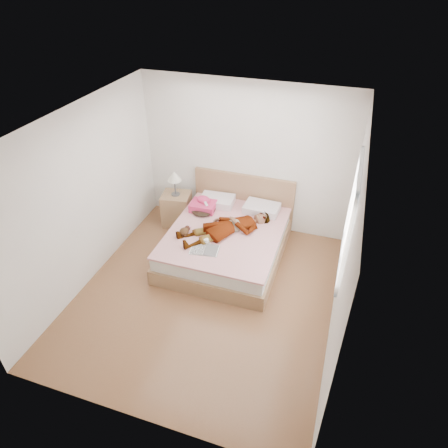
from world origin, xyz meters
name	(u,v)px	position (x,y,z in m)	size (l,w,h in m)	color
ground	(206,294)	(0.00, 0.00, 0.00)	(4.00, 4.00, 0.00)	#562E1B
woman	(227,225)	(0.01, 0.95, 0.62)	(0.60, 1.59, 0.22)	white
hair	(203,208)	(-0.56, 1.40, 0.55)	(0.43, 0.53, 0.08)	black
phone	(206,204)	(-0.49, 1.35, 0.68)	(0.04, 0.09, 0.01)	silver
room_shell	(349,220)	(1.77, 0.30, 1.50)	(4.00, 4.00, 4.00)	white
bed	(228,239)	(0.00, 1.04, 0.28)	(1.80, 2.08, 1.00)	olive
towel	(203,205)	(-0.56, 1.43, 0.60)	(0.44, 0.37, 0.22)	#EA3F6D
magazine	(205,250)	(-0.15, 0.37, 0.52)	(0.46, 0.34, 0.03)	white
coffee_mug	(206,241)	(-0.17, 0.53, 0.55)	(0.11, 0.09, 0.08)	white
plush_toy	(185,231)	(-0.58, 0.65, 0.57)	(0.18, 0.23, 0.12)	#321F0E
nightstand	(177,207)	(-1.15, 1.58, 0.35)	(0.56, 0.51, 1.06)	olive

